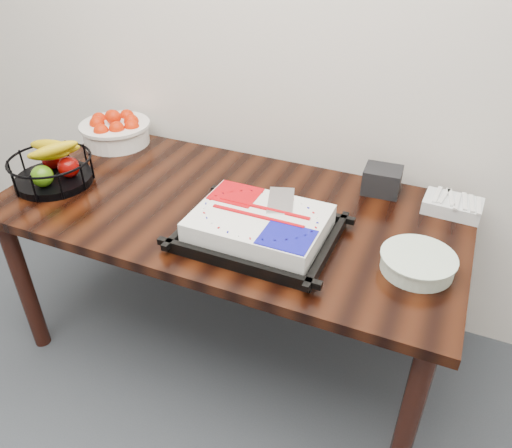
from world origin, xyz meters
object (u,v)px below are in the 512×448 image
at_px(table, 229,224).
at_px(fruit_basket, 51,167).
at_px(plate_stack, 418,263).
at_px(napkin_box, 382,180).
at_px(cake_tray, 260,227).
at_px(tangerine_bowl, 115,126).

height_order(table, fruit_basket, fruit_basket).
relative_size(plate_stack, napkin_box, 1.66).
bearing_deg(napkin_box, table, -146.37).
relative_size(cake_tray, fruit_basket, 1.55).
xyz_separation_m(fruit_basket, plate_stack, (1.48, 0.02, -0.04)).
height_order(tangerine_bowl, plate_stack, tangerine_bowl).
bearing_deg(fruit_basket, plate_stack, 0.69).
bearing_deg(table, cake_tray, -38.20).
relative_size(table, tangerine_bowl, 5.44).
bearing_deg(tangerine_bowl, napkin_box, 2.00).
relative_size(cake_tray, napkin_box, 3.56).
relative_size(tangerine_bowl, plate_stack, 1.37).
distance_m(plate_stack, napkin_box, 0.51).
bearing_deg(tangerine_bowl, table, -21.85).
bearing_deg(cake_tray, plate_stack, 4.45).
bearing_deg(fruit_basket, table, 9.98).
xyz_separation_m(cake_tray, fruit_basket, (-0.95, 0.02, 0.03)).
xyz_separation_m(tangerine_bowl, fruit_basket, (0.00, -0.43, -0.02)).
height_order(cake_tray, tangerine_bowl, tangerine_bowl).
bearing_deg(cake_tray, napkin_box, 57.29).
relative_size(table, napkin_box, 12.34).
bearing_deg(plate_stack, cake_tray, -175.55).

